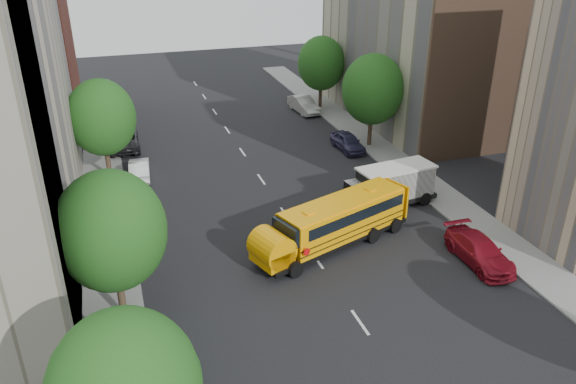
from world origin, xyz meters
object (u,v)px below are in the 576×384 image
street_tree_1 (111,231)px  parked_car_4 (348,142)px  safari_truck (390,186)px  street_tree_2 (101,118)px  parked_car_0 (166,371)px  street_tree_4 (373,89)px  parked_car_2 (123,140)px  parked_car_5 (304,104)px  school_bus (332,222)px  street_tree_5 (321,63)px  parked_car_1 (139,169)px  parked_car_3 (479,251)px

street_tree_1 → parked_car_4: 26.88m
safari_truck → parked_car_4: 10.82m
street_tree_2 → parked_car_0: size_ratio=2.05×
street_tree_4 → parked_car_2: (-20.60, 6.03, -4.30)m
safari_truck → parked_car_0: size_ratio=1.83×
parked_car_0 → street_tree_1: bearing=-73.4°
parked_car_4 → parked_car_5: 11.39m
parked_car_2 → street_tree_4: bearing=164.9°
parked_car_0 → parked_car_4: parked_car_4 is taller
safari_truck → school_bus: bearing=-153.6°
street_tree_4 → school_bus: size_ratio=0.76×
street_tree_2 → school_bus: size_ratio=0.72×
school_bus → parked_car_0: size_ratio=2.83×
street_tree_4 → parked_car_0: bearing=-131.6°
street_tree_4 → safari_truck: street_tree_4 is taller
street_tree_5 → parked_car_2: size_ratio=1.34×
safari_truck → parked_car_1: bearing=140.3°
street_tree_5 → parked_car_1: 23.86m
street_tree_1 → parked_car_1: (2.20, 17.30, -4.25)m
street_tree_2 → parked_car_1: bearing=-17.7°
street_tree_2 → parked_car_0: 23.53m
safari_truck → parked_car_1: (-16.01, 10.29, -0.81)m
school_bus → parked_car_3: bearing=-50.2°
safari_truck → parked_car_5: (1.59, 22.07, -0.71)m
street_tree_2 → street_tree_5: 25.06m
parked_car_0 → parked_car_2: size_ratio=0.67×
street_tree_1 → street_tree_2: 18.00m
street_tree_2 → parked_car_3: bearing=-44.0°
parked_car_2 → parked_car_0: bearing=91.4°
street_tree_4 → street_tree_5: (-0.00, 12.00, -0.37)m
street_tree_5 → parked_car_4: 13.12m
street_tree_4 → parked_car_2: 21.89m
safari_truck → parked_car_5: size_ratio=1.42×
street_tree_5 → parked_car_4: bearing=-100.1°
street_tree_1 → parked_car_4: size_ratio=1.81×
parked_car_0 → parked_car_1: (0.75, 22.41, 0.06)m
street_tree_1 → street_tree_5: bearing=53.7°
parked_car_3 → parked_car_4: 18.80m
parked_car_3 → parked_car_2: bearing=126.9°
school_bus → parked_car_4: school_bus is taller
school_bus → parked_car_1: school_bus is taller
street_tree_4 → parked_car_2: street_tree_4 is taller
street_tree_5 → parked_car_2: bearing=-163.8°
school_bus → parked_car_3: 8.60m
street_tree_1 → safari_truck: street_tree_1 is taller
street_tree_2 → school_bus: (12.42, -14.80, -3.18)m
parked_car_0 → parked_car_4: 29.26m
parked_car_3 → street_tree_4: bearing=84.1°
street_tree_2 → parked_car_1: size_ratio=1.81×
street_tree_2 → safari_truck: (18.21, -10.99, -3.32)m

